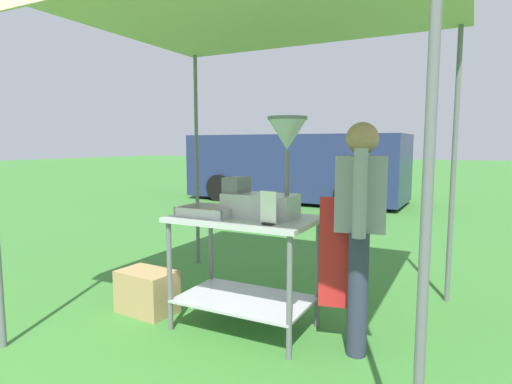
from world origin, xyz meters
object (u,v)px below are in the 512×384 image
object	(u,v)px
menu_sign	(268,211)
supply_crate	(147,291)
stall_canopy	(250,11)
vendor	(359,224)
van_navy	(294,167)
donut_tray	(210,213)
donut_cart	(244,249)
donut_fryer	(268,178)

from	to	relation	value
menu_sign	supply_crate	distance (m)	1.48
stall_canopy	vendor	world-z (taller)	stall_canopy
stall_canopy	van_navy	xyz separation A→B (m)	(-2.52, 7.17, -1.58)
donut_tray	menu_sign	distance (m)	0.60
donut_cart	donut_tray	size ratio (longest dim) A/B	2.53
donut_tray	supply_crate	bearing A→B (deg)	-177.67
supply_crate	van_navy	distance (m)	7.58
donut_cart	van_navy	size ratio (longest dim) A/B	0.20
stall_canopy	vendor	bearing A→B (deg)	-1.28
donut_cart	stall_canopy	bearing A→B (deg)	90.00
stall_canopy	vendor	xyz separation A→B (m)	(0.87, -0.02, -1.55)
menu_sign	supply_crate	bearing A→B (deg)	174.45
van_navy	vendor	bearing A→B (deg)	-64.77
donut_cart	donut_fryer	distance (m)	0.59
stall_canopy	donut_tray	world-z (taller)	stall_canopy
donut_cart	menu_sign	xyz separation A→B (m)	(0.31, -0.22, 0.35)
menu_sign	vendor	distance (m)	0.64
stall_canopy	donut_fryer	distance (m)	1.26
vendor	supply_crate	distance (m)	1.93
donut_fryer	van_navy	bearing A→B (deg)	110.51
vendor	stall_canopy	bearing A→B (deg)	178.72
donut_cart	van_navy	world-z (taller)	van_navy
donut_fryer	van_navy	xyz separation A→B (m)	(-2.70, 7.23, -0.33)
donut_tray	menu_sign	size ratio (longest dim) A/B	1.86
menu_sign	van_navy	bearing A→B (deg)	110.69
menu_sign	van_navy	xyz separation A→B (m)	(-2.83, 7.49, -0.12)
menu_sign	vendor	world-z (taller)	vendor
donut_cart	donut_fryer	world-z (taller)	donut_fryer
van_navy	stall_canopy	bearing A→B (deg)	-70.65
donut_tray	vendor	distance (m)	1.15
donut_fryer	supply_crate	world-z (taller)	donut_fryer
donut_cart	donut_fryer	xyz separation A→B (m)	(0.18, 0.04, 0.56)
stall_canopy	donut_cart	world-z (taller)	stall_canopy
stall_canopy	donut_tray	bearing A→B (deg)	-147.08
donut_cart	supply_crate	bearing A→B (deg)	-173.73
stall_canopy	van_navy	bearing A→B (deg)	109.35
stall_canopy	donut_fryer	xyz separation A→B (m)	(0.18, -0.05, -1.25)
donut_fryer	donut_cart	bearing A→B (deg)	-166.56
donut_cart	vendor	distance (m)	0.91
donut_cart	donut_fryer	size ratio (longest dim) A/B	1.46
supply_crate	menu_sign	bearing A→B (deg)	-5.55
vendor	menu_sign	bearing A→B (deg)	-152.02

